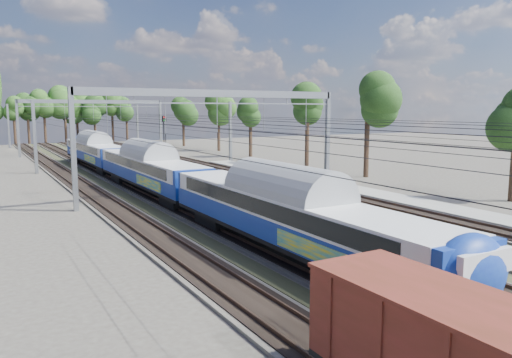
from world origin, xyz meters
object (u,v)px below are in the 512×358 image
worker (154,166)px  signal_far (166,129)px  signal_near (164,133)px  emu_train (150,164)px

worker → signal_far: 34.22m
signal_near → emu_train: bearing=-132.6°
worker → signal_near: (5.20, 11.39, 3.20)m
signal_near → signal_far: (7.40, 20.29, -0.28)m
worker → signal_near: bearing=-25.0°
signal_far → signal_near: bearing=-134.4°
worker → signal_far: signal_far is taller
worker → signal_far: size_ratio=0.31×
emu_train → signal_far: 47.99m
worker → emu_train: bearing=159.9°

